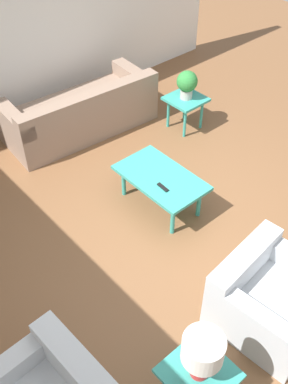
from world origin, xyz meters
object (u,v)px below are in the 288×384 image
at_px(side_table_lamp, 198,377).
at_px(potted_plant, 187,83).
at_px(armchair, 268,298).
at_px(side_table_plant, 186,103).
at_px(sofa, 81,113).
at_px(coffee_table, 161,180).
at_px(table_lamp, 202,352).

xyz_separation_m(side_table_lamp, potted_plant, (2.85, -2.74, 0.31)).
relative_size(armchair, side_table_lamp, 2.01).
bearing_deg(side_table_lamp, side_table_plant, -43.87).
height_order(sofa, coffee_table, sofa).
distance_m(side_table_lamp, table_lamp, 0.38).
relative_size(sofa, potted_plant, 5.45).
height_order(sofa, armchair, sofa).
distance_m(armchair, table_lamp, 1.19).
bearing_deg(coffee_table, armchair, 170.50).
bearing_deg(sofa, table_lamp, 71.41).
relative_size(side_table_lamp, table_lamp, 1.11).
relative_size(side_table_plant, potted_plant, 1.25).
height_order(side_table_lamp, potted_plant, potted_plant).
distance_m(coffee_table, table_lamp, 2.35).
distance_m(side_table_plant, side_table_lamp, 3.95).
xyz_separation_m(side_table_plant, potted_plant, (0.00, -0.00, 0.31)).
bearing_deg(sofa, potted_plant, 146.01).
xyz_separation_m(armchair, coffee_table, (1.76, -0.29, 0.12)).
distance_m(sofa, armchair, 3.67).
xyz_separation_m(side_table_plant, side_table_lamp, (-2.85, 2.74, 0.00)).
distance_m(armchair, side_table_plant, 3.20).
bearing_deg(sofa, coffee_table, 87.58).
height_order(coffee_table, side_table_lamp, side_table_lamp).
relative_size(armchair, side_table_plant, 2.01).
relative_size(potted_plant, table_lamp, 0.89).
height_order(sofa, side_table_plant, sofa).
bearing_deg(table_lamp, side_table_plant, -43.87).
bearing_deg(side_table_lamp, table_lamp, 161.57).
relative_size(sofa, table_lamp, 4.86).
relative_size(side_table_plant, side_table_lamp, 1.00).
bearing_deg(armchair, side_table_lamp, -179.19).
distance_m(armchair, coffee_table, 1.79).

